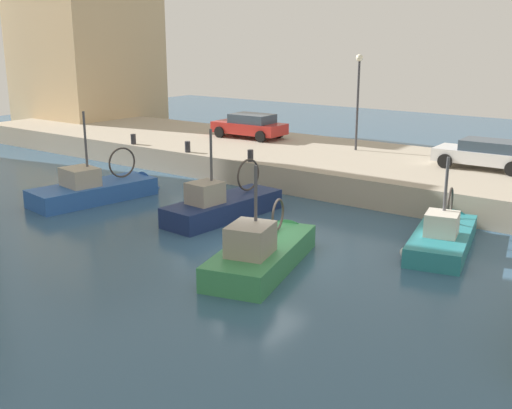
{
  "coord_description": "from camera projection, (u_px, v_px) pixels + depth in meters",
  "views": [
    {
      "loc": [
        -15.54,
        -11.37,
        6.95
      ],
      "look_at": [
        1.32,
        1.18,
        1.2
      ],
      "focal_mm": 43.62,
      "sensor_mm": 36.0,
      "label": 1
    }
  ],
  "objects": [
    {
      "name": "mooring_bollard_north",
      "position": [
        133.0,
        139.0,
        33.77
      ],
      "size": [
        0.28,
        0.28,
        0.55
      ],
      "primitive_type": "cylinder",
      "color": "#2D2D33",
      "rests_on": "quay_wall"
    },
    {
      "name": "fishing_boat_teal",
      "position": [
        444.0,
        242.0,
        21.26
      ],
      "size": [
        5.85,
        2.83,
        3.95
      ],
      "color": "teal",
      "rests_on": "ground"
    },
    {
      "name": "quay_streetlamp",
      "position": [
        358.0,
        86.0,
        31.28
      ],
      "size": [
        0.36,
        0.36,
        4.83
      ],
      "color": "#38383D",
      "rests_on": "quay_wall"
    },
    {
      "name": "quay_wall",
      "position": [
        406.0,
        175.0,
        29.15
      ],
      "size": [
        9.0,
        56.0,
        1.2
      ],
      "primitive_type": "cube",
      "color": "#ADA08C",
      "rests_on": "ground"
    },
    {
      "name": "fishing_boat_green",
      "position": [
        266.0,
        260.0,
        19.48
      ],
      "size": [
        6.17,
        3.28,
        4.18
      ],
      "color": "#388951",
      "rests_on": "ground"
    },
    {
      "name": "water_surface",
      "position": [
        261.0,
        254.0,
        20.41
      ],
      "size": [
        80.0,
        80.0,
        0.0
      ],
      "primitive_type": "plane",
      "color": "#335675",
      "rests_on": "ground"
    },
    {
      "name": "waterfront_building_west_mid",
      "position": [
        86.0,
        44.0,
        45.45
      ],
      "size": [
        8.66,
        8.35,
        12.58
      ],
      "color": "#D1B284",
      "rests_on": "ground"
    },
    {
      "name": "fishing_boat_navy",
      "position": [
        229.0,
        213.0,
        24.64
      ],
      "size": [
        6.14,
        2.23,
        4.36
      ],
      "color": "navy",
      "rests_on": "ground"
    },
    {
      "name": "mooring_bollard_mid",
      "position": [
        188.0,
        147.0,
        31.47
      ],
      "size": [
        0.28,
        0.28,
        0.55
      ],
      "primitive_type": "cylinder",
      "color": "#2D2D33",
      "rests_on": "quay_wall"
    },
    {
      "name": "parked_car_red",
      "position": [
        250.0,
        125.0,
        35.74
      ],
      "size": [
        2.17,
        4.3,
        1.38
      ],
      "color": "red",
      "rests_on": "quay_wall"
    },
    {
      "name": "mooring_bollard_south",
      "position": [
        250.0,
        156.0,
        29.16
      ],
      "size": [
        0.28,
        0.28,
        0.55
      ],
      "primitive_type": "cylinder",
      "color": "#2D2D33",
      "rests_on": "quay_wall"
    },
    {
      "name": "fishing_boat_blue",
      "position": [
        101.0,
        197.0,
        27.18
      ],
      "size": [
        6.39,
        2.92,
        4.77
      ],
      "color": "#2D60B7",
      "rests_on": "ground"
    },
    {
      "name": "parked_car_white",
      "position": [
        486.0,
        154.0,
        27.46
      ],
      "size": [
        2.08,
        4.28,
        1.29
      ],
      "color": "silver",
      "rests_on": "quay_wall"
    }
  ]
}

